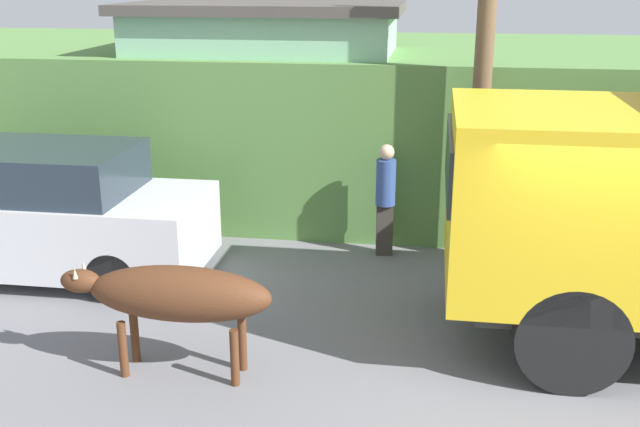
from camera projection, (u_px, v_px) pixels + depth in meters
ground_plane at (599, 373)px, 7.75m from camera, size 60.00×60.00×0.00m
hillside_embankment at (535, 124)px, 13.38m from camera, size 32.00×5.95×2.70m
building_backdrop at (267, 110)px, 12.49m from camera, size 4.41×2.70×3.49m
brown_cow at (176, 295)px, 7.50m from camera, size 2.20×0.57×1.17m
parked_suv at (32, 213)px, 10.12m from camera, size 4.78×1.82×1.76m
pedestrian_on_hill at (385, 194)px, 10.71m from camera, size 0.31×0.31×1.65m
utility_pole at (483, 70)px, 10.04m from camera, size 0.90×0.25×5.19m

